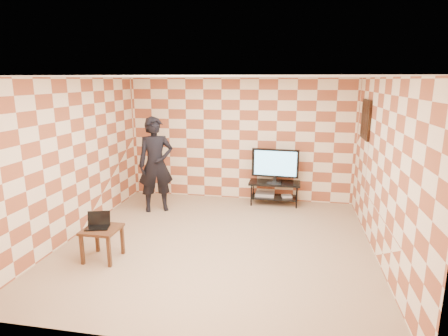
{
  "coord_description": "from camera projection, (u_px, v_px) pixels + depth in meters",
  "views": [
    {
      "loc": [
        1.16,
        -5.68,
        2.66
      ],
      "look_at": [
        0.0,
        0.6,
        1.15
      ],
      "focal_mm": 30.0,
      "sensor_mm": 36.0,
      "label": 1
    }
  ],
  "objects": [
    {
      "name": "ceiling",
      "position": [
        217.0,
        77.0,
        5.63
      ],
      "size": [
        5.0,
        5.0,
        0.02
      ],
      "primitive_type": "cube",
      "color": "white",
      "rests_on": "wall_back"
    },
    {
      "name": "wall_front",
      "position": [
        165.0,
        221.0,
        3.55
      ],
      "size": [
        5.0,
        0.02,
        2.7
      ],
      "primitive_type": "cube",
      "color": "#F7E3BD",
      "rests_on": "ground"
    },
    {
      "name": "tv",
      "position": [
        275.0,
        164.0,
        8.0
      ],
      "size": [
        1.01,
        0.21,
        0.73
      ],
      "color": "black",
      "rests_on": "tv_stand"
    },
    {
      "name": "person",
      "position": [
        156.0,
        165.0,
        7.62
      ],
      "size": [
        0.84,
        0.74,
        1.95
      ],
      "primitive_type": "imported",
      "rotation": [
        0.0,
        0.0,
        0.47
      ],
      "color": "black",
      "rests_on": "floor"
    },
    {
      "name": "wall_art",
      "position": [
        366.0,
        119.0,
        6.85
      ],
      "size": [
        0.04,
        0.72,
        0.72
      ],
      "color": "black",
      "rests_on": "wall_right"
    },
    {
      "name": "game_console",
      "position": [
        287.0,
        196.0,
        8.12
      ],
      "size": [
        0.24,
        0.2,
        0.05
      ],
      "primitive_type": "cube",
      "rotation": [
        0.0,
        0.0,
        0.23
      ],
      "color": "silver",
      "rests_on": "tv_stand"
    },
    {
      "name": "dvd_player",
      "position": [
        265.0,
        194.0,
        8.22
      ],
      "size": [
        0.41,
        0.29,
        0.07
      ],
      "primitive_type": "cube",
      "rotation": [
        0.0,
        0.0,
        -0.01
      ],
      "color": "#B3B3B5",
      "rests_on": "tv_stand"
    },
    {
      "name": "wall_right",
      "position": [
        383.0,
        171.0,
        5.5
      ],
      "size": [
        0.02,
        5.0,
        2.7
      ],
      "primitive_type": "cube",
      "color": "#F7E3BD",
      "rests_on": "ground"
    },
    {
      "name": "tv_stand",
      "position": [
        274.0,
        188.0,
        8.12
      ],
      "size": [
        1.09,
        0.49,
        0.5
      ],
      "color": "black",
      "rests_on": "floor"
    },
    {
      "name": "side_table",
      "position": [
        102.0,
        234.0,
        5.61
      ],
      "size": [
        0.52,
        0.52,
        0.5
      ],
      "color": "#391B11",
      "rests_on": "floor"
    },
    {
      "name": "wall_left",
      "position": [
        74.0,
        158.0,
        6.38
      ],
      "size": [
        0.02,
        5.0,
        2.7
      ],
      "primitive_type": "cube",
      "color": "#F7E3BD",
      "rests_on": "ground"
    },
    {
      "name": "wall_back",
      "position": [
        239.0,
        140.0,
        8.33
      ],
      "size": [
        5.0,
        0.02,
        2.7
      ],
      "primitive_type": "cube",
      "color": "#F7E3BD",
      "rests_on": "ground"
    },
    {
      "name": "floor",
      "position": [
        218.0,
        243.0,
        6.25
      ],
      "size": [
        5.0,
        5.0,
        0.0
      ],
      "primitive_type": "plane",
      "color": "tan",
      "rests_on": "ground"
    },
    {
      "name": "laptop",
      "position": [
        98.0,
        224.0,
        5.62
      ],
      "size": [
        0.39,
        0.34,
        0.22
      ],
      "color": "black",
      "rests_on": "side_table"
    }
  ]
}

